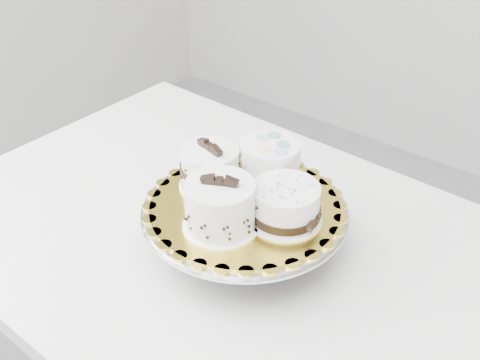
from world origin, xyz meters
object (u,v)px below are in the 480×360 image
Objects in this scene: table at (233,271)px; cake_stand at (245,221)px; cake_swirl at (220,207)px; cake_dots at (270,162)px; cake_ribbon at (286,205)px; cake_board at (245,206)px; cake_banded at (210,170)px.

table is 3.34× the size of cake_stand.
cake_swirl is 0.15m from cake_dots.
cake_swirl is 1.10× the size of cake_dots.
table is 8.63× the size of cake_dots.
cake_dots is 1.04× the size of cake_ribbon.
cake_board is 0.08m from cake_ribbon.
cake_dots reaches higher than cake_board.
cake_banded is at bearing 169.75° from cake_ribbon.
cake_stand is 0.10m from cake_swirl.
cake_banded is at bearing -154.15° from cake_dots.
table is 0.24m from cake_swirl.
cake_stand is 2.58× the size of cake_dots.
table is 3.64× the size of cake_board.
cake_ribbon is at bearing 13.06° from cake_banded.
cake_dots reaches higher than cake_stand.
cake_swirl reaches higher than cake_stand.
cake_dots reaches higher than table.
cake_board reaches higher than table.
cake_stand reaches higher than table.
cake_banded reaches higher than cake_board.
cake_dots is at bearing 58.64° from cake_banded.
cake_dots is (-0.01, 0.08, 0.07)m from cake_stand.
cake_ribbon is at bearing -1.51° from table.
cake_board is at bearing 67.00° from cake_swirl.
cake_swirl reaches higher than cake_banded.
cake_ribbon is (0.08, 0.01, 0.03)m from cake_board.
cake_banded is 0.92× the size of cake_ribbon.
cake_stand is at bearing 176.72° from cake_ribbon.
cake_ribbon is (0.08, 0.01, 0.06)m from cake_stand.
table is 0.23m from cake_dots.
cake_dots is at bearing 128.60° from cake_ribbon.
cake_swirl is 0.11m from cake_ribbon.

